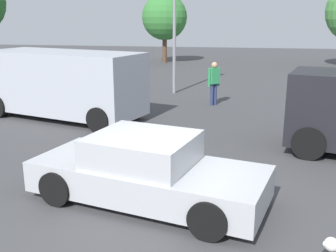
{
  "coord_description": "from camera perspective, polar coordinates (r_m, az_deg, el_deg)",
  "views": [
    {
      "loc": [
        1.27,
        -6.35,
        3.28
      ],
      "look_at": [
        -0.32,
        2.26,
        0.9
      ],
      "focal_mm": 42.82,
      "sensor_mm": 36.0,
      "label": 1
    }
  ],
  "objects": [
    {
      "name": "sedan_foreground",
      "position": [
        7.33,
        -3.04,
        -6.46
      ],
      "size": [
        4.54,
        2.68,
        1.25
      ],
      "rotation": [
        0.0,
        0.0,
        -0.24
      ],
      "color": "#B7BABF",
      "rests_on": "ground_plane"
    },
    {
      "name": "ground_plane",
      "position": [
        7.26,
        -0.78,
        -11.67
      ],
      "size": [
        80.0,
        80.0,
        0.0
      ],
      "primitive_type": "plane",
      "color": "#424244"
    },
    {
      "name": "pedestrian",
      "position": [
        15.46,
        6.56,
        6.56
      ],
      "size": [
        0.45,
        0.45,
        1.66
      ],
      "rotation": [
        0.0,
        0.0,
        2.35
      ],
      "color": "navy",
      "rests_on": "ground_plane"
    },
    {
      "name": "van_white",
      "position": [
        13.79,
        -14.64,
        6.01
      ],
      "size": [
        5.73,
        3.49,
        2.21
      ],
      "rotation": [
        0.0,
        0.0,
        2.86
      ],
      "color": "#B2B7C1",
      "rests_on": "ground_plane"
    },
    {
      "name": "tree_back_left",
      "position": [
        30.35,
        -0.49,
        15.22
      ],
      "size": [
        3.32,
        3.32,
        4.96
      ],
      "color": "brown",
      "rests_on": "ground_plane"
    }
  ]
}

